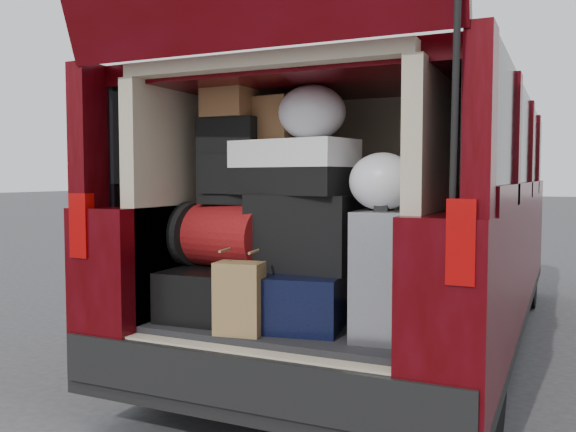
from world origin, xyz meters
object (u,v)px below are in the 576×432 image
kraft_bag (239,298)px  navy_hardshell (296,296)px  red_duffel (226,236)px  backpack (231,161)px  black_soft_case (304,233)px  twotone_duffel (293,167)px  silver_roller (383,274)px  black_hardshell (222,291)px

kraft_bag → navy_hardshell: bearing=57.1°
red_duffel → backpack: 0.38m
navy_hardshell → backpack: 0.75m
black_soft_case → twotone_duffel: bearing=174.5°
kraft_bag → backpack: (-0.24, 0.35, 0.61)m
silver_roller → backpack: size_ratio=1.28×
red_duffel → backpack: backpack is taller
black_soft_case → twotone_duffel: (-0.06, 0.01, 0.31)m
silver_roller → twotone_duffel: twotone_duffel is taller
black_hardshell → twotone_duffel: size_ratio=1.04×
twotone_duffel → black_soft_case: bearing=5.1°
navy_hardshell → red_duffel: 0.48m
navy_hardshell → black_soft_case: 0.31m
silver_roller → black_soft_case: black_soft_case is taller
navy_hardshell → black_hardshell: bearing=171.1°
black_hardshell → backpack: (0.03, 0.05, 0.65)m
black_soft_case → silver_roller: bearing=-12.3°
silver_roller → backpack: bearing=166.0°
black_hardshell → twotone_duffel: 0.73m
silver_roller → black_hardshell: bearing=169.7°
navy_hardshell → black_soft_case: size_ratio=1.15×
kraft_bag → black_soft_case: size_ratio=0.64×
red_duffel → twotone_duffel: bearing=12.5°
black_hardshell → kraft_bag: kraft_bag is taller
silver_roller → kraft_bag: bearing=-164.4°
silver_roller → twotone_duffel: bearing=161.9°
silver_roller → backpack: 0.97m
black_soft_case → backpack: (-0.41, 0.02, 0.34)m
silver_roller → kraft_bag: 0.64m
black_hardshell → red_duffel: 0.28m
silver_roller → backpack: backpack is taller
black_hardshell → backpack: size_ratio=1.40×
black_hardshell → navy_hardshell: (0.41, 0.01, 0.00)m
black_soft_case → twotone_duffel: 0.31m
black_hardshell → navy_hardshell: 0.41m
black_hardshell → navy_hardshell: navy_hardshell is taller
red_duffel → navy_hardshell: bearing=8.1°
black_hardshell → black_soft_case: black_soft_case is taller
red_duffel → twotone_duffel: twotone_duffel is taller
silver_roller → red_duffel: red_duffel is taller
navy_hardshell → twotone_duffel: 0.62m
silver_roller → navy_hardshell: bearing=164.7°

